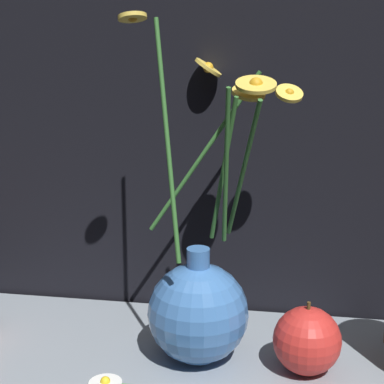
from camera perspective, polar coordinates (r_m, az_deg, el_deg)
The scene contains 4 objects.
ground_plane at distance 0.79m, azimuth -0.31°, elevation -14.68°, with size 6.00×6.00×0.00m, color black.
shelf at distance 0.79m, azimuth -0.31°, elevation -14.29°, with size 0.72×0.24×0.01m.
vase_with_flowers at distance 0.74m, azimuth 0.62°, elevation -10.01°, with size 0.19×0.20×0.39m.
orange_fruit at distance 0.74m, azimuth 10.19°, elevation -12.87°, with size 0.08×0.08×0.08m.
Camera 1 is at (0.12, -0.68, 0.39)m, focal length 60.00 mm.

